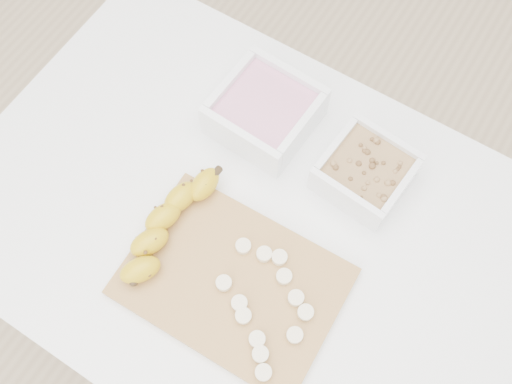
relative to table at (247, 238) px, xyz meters
The scene contains 7 objects.
ground 0.65m from the table, ahead, with size 3.50×3.50×0.00m, color #C6AD89.
table is the anchor object (origin of this frame).
bowl_yogurt 0.24m from the table, 112.56° to the left, with size 0.17×0.17×0.08m.
bowl_granola 0.25m from the table, 52.18° to the left, with size 0.15×0.15×0.07m.
cutting_board 0.15m from the table, 68.99° to the right, with size 0.34×0.24×0.01m, color #AC7240.
banana 0.19m from the table, 137.28° to the right, with size 0.06×0.23×0.04m, color gold, non-canonical shape.
banana_slices 0.19m from the table, 46.07° to the right, with size 0.17×0.19×0.02m.
Camera 1 is at (0.20, -0.28, 1.66)m, focal length 40.00 mm.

